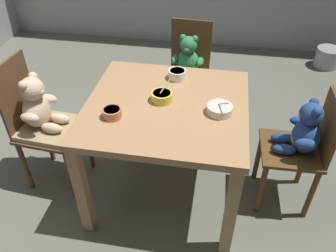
# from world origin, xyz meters

# --- Properties ---
(ground_plane) EXTENTS (5.20, 5.20, 0.04)m
(ground_plane) POSITION_xyz_m (0.00, 0.00, -0.02)
(ground_plane) COLOR #626358
(dining_table) EXTENTS (0.98, 0.95, 0.75)m
(dining_table) POSITION_xyz_m (0.00, 0.00, 0.64)
(dining_table) COLOR #AD7F54
(dining_table) RESTS_ON ground_plane
(teddy_chair_near_left) EXTENTS (0.43, 0.40, 0.96)m
(teddy_chair_near_left) POSITION_xyz_m (-0.85, -0.02, 0.57)
(teddy_chair_near_left) COLOR brown
(teddy_chair_near_left) RESTS_ON ground_plane
(teddy_chair_near_right) EXTENTS (0.39, 0.38, 0.84)m
(teddy_chair_near_right) POSITION_xyz_m (0.85, 0.06, 0.55)
(teddy_chair_near_right) COLOR brown
(teddy_chair_near_right) RESTS_ON ground_plane
(teddy_chair_far_center) EXTENTS (0.39, 0.40, 0.91)m
(teddy_chair_far_center) POSITION_xyz_m (0.03, 0.83, 0.55)
(teddy_chair_far_center) COLOR brown
(teddy_chair_far_center) RESTS_ON ground_plane
(porridge_bowl_terracotta_near_left) EXTENTS (0.11, 0.11, 0.05)m
(porridge_bowl_terracotta_near_left) POSITION_xyz_m (-0.28, -0.18, 0.78)
(porridge_bowl_terracotta_near_left) COLOR #B8734E
(porridge_bowl_terracotta_near_left) RESTS_ON dining_table
(porridge_bowl_white_far_center) EXTENTS (0.12, 0.12, 0.06)m
(porridge_bowl_white_far_center) POSITION_xyz_m (0.02, 0.31, 0.79)
(porridge_bowl_white_far_center) COLOR white
(porridge_bowl_white_far_center) RESTS_ON dining_table
(porridge_bowl_yellow_center) EXTENTS (0.13, 0.13, 0.12)m
(porridge_bowl_yellow_center) POSITION_xyz_m (-0.03, 0.03, 0.78)
(porridge_bowl_yellow_center) COLOR yellow
(porridge_bowl_yellow_center) RESTS_ON dining_table
(porridge_bowl_cream_near_right) EXTENTS (0.15, 0.15, 0.12)m
(porridge_bowl_cream_near_right) POSITION_xyz_m (0.32, -0.04, 0.78)
(porridge_bowl_cream_near_right) COLOR beige
(porridge_bowl_cream_near_right) RESTS_ON dining_table
(metal_pail) EXTENTS (0.27, 0.27, 0.22)m
(metal_pail) POSITION_xyz_m (1.50, 2.15, 0.11)
(metal_pail) COLOR #93969B
(metal_pail) RESTS_ON ground_plane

